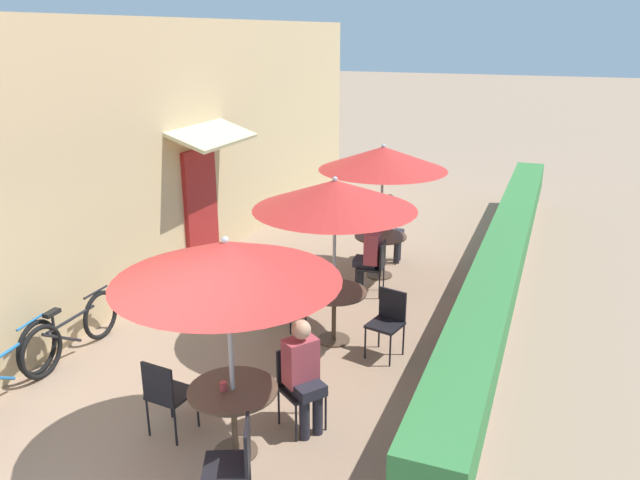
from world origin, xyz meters
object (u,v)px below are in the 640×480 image
(patio_table_near, at_px, (233,404))
(cafe_chair_mid_right, at_px, (284,294))
(seated_patron_near_left, at_px, (303,371))
(coffee_cup_near, at_px, (223,386))
(patio_table_mid, at_px, (334,303))
(coffee_cup_far, at_px, (377,232))
(coffee_cup_mid, at_px, (325,290))
(patio_umbrella_near, at_px, (226,261))
(cafe_chair_near_left, at_px, (298,381))
(bicycle_second, at_px, (72,331))
(patio_table_far, at_px, (380,245))
(bicycle_leaning, at_px, (4,369))
(cafe_chair_near_back, at_px, (235,460))
(patio_umbrella_far, at_px, (383,158))
(seated_patron_far_right, at_px, (390,225))
(cafe_chair_far_left, at_px, (376,263))
(cafe_chair_far_right, at_px, (384,233))
(cafe_chair_mid_left, at_px, (388,318))
(patio_umbrella_mid, at_px, (335,195))
(seated_patron_far_left, at_px, (369,253))
(cafe_chair_near_right, at_px, (166,392))

(patio_table_near, xyz_separation_m, cafe_chair_mid_right, (-0.68, 2.69, -0.04))
(seated_patron_near_left, height_order, coffee_cup_near, seated_patron_near_left)
(patio_table_mid, height_order, coffee_cup_far, coffee_cup_far)
(coffee_cup_mid, bearing_deg, patio_umbrella_near, -90.09)
(cafe_chair_mid_right, bearing_deg, cafe_chair_near_left, -48.86)
(patio_umbrella_near, distance_m, bicycle_second, 3.47)
(patio_table_far, xyz_separation_m, bicycle_leaning, (-2.92, -5.16, -0.19))
(cafe_chair_near_left, xyz_separation_m, cafe_chair_near_back, (-0.00, -1.35, 0.00))
(patio_umbrella_far, relative_size, seated_patron_far_right, 1.82)
(seated_patron_near_left, xyz_separation_m, cafe_chair_far_left, (-0.32, 3.71, -0.17))
(cafe_chair_far_right, distance_m, coffee_cup_far, 0.81)
(seated_patron_near_left, relative_size, cafe_chair_mid_left, 1.44)
(cafe_chair_far_right, relative_size, coffee_cup_far, 9.67)
(patio_umbrella_mid, distance_m, patio_umbrella_far, 2.50)
(patio_table_mid, relative_size, seated_patron_far_left, 0.70)
(cafe_chair_near_back, height_order, patio_umbrella_far, patio_umbrella_far)
(cafe_chair_mid_right, xyz_separation_m, cafe_chair_far_right, (0.54, 3.17, 0.00))
(cafe_chair_near_back, height_order, cafe_chair_far_left, same)
(patio_umbrella_far, distance_m, cafe_chair_far_left, 1.71)
(bicycle_second, bearing_deg, patio_umbrella_far, 53.39)
(patio_table_near, height_order, bicycle_second, bicycle_second)
(patio_table_mid, bearing_deg, cafe_chair_far_right, 94.06)
(cafe_chair_mid_left, relative_size, bicycle_leaning, 0.49)
(patio_table_near, xyz_separation_m, patio_umbrella_far, (0.01, 5.09, 1.48))
(cafe_chair_far_left, relative_size, bicycle_leaning, 0.49)
(patio_table_near, xyz_separation_m, patio_umbrella_mid, (0.09, 2.59, 1.48))
(bicycle_leaning, bearing_deg, seated_patron_near_left, 5.07)
(cafe_chair_near_left, xyz_separation_m, seated_patron_far_right, (-0.42, 5.19, 0.17))
(cafe_chair_far_left, distance_m, bicycle_second, 4.53)
(cafe_chair_near_back, relative_size, cafe_chair_far_right, 1.00)
(patio_umbrella_near, bearing_deg, coffee_cup_near, -142.09)
(cafe_chair_mid_left, height_order, cafe_chair_far_left, same)
(patio_umbrella_near, height_order, cafe_chair_mid_left, patio_umbrella_near)
(coffee_cup_mid, bearing_deg, bicycle_second, -152.20)
(patio_umbrella_mid, xyz_separation_m, seated_patron_far_left, (-0.05, 1.72, -1.36))
(patio_umbrella_near, distance_m, patio_umbrella_far, 5.09)
(coffee_cup_mid, distance_m, cafe_chair_far_left, 1.86)
(cafe_chair_near_right, bearing_deg, coffee_cup_near, 1.27)
(cafe_chair_far_left, relative_size, cafe_chair_far_right, 1.00)
(seated_patron_far_left, relative_size, bicycle_second, 0.71)
(patio_umbrella_near, xyz_separation_m, coffee_cup_far, (-0.06, 5.09, -1.27))
(cafe_chair_near_back, distance_m, cafe_chair_mid_right, 3.53)
(cafe_chair_mid_left, xyz_separation_m, patio_table_far, (-0.86, 2.60, 0.04))
(patio_table_far, height_order, bicycle_second, bicycle_second)
(seated_patron_near_left, relative_size, bicycle_second, 0.71)
(cafe_chair_mid_left, xyz_separation_m, patio_umbrella_far, (-0.86, 2.60, 1.53))
(cafe_chair_near_right, distance_m, cafe_chair_far_left, 4.42)
(coffee_cup_near, xyz_separation_m, seated_patron_far_right, (0.04, 5.92, -0.09))
(coffee_cup_mid, bearing_deg, cafe_chair_mid_left, 0.19)
(cafe_chair_near_left, xyz_separation_m, coffee_cup_far, (-0.45, 4.42, 0.26))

